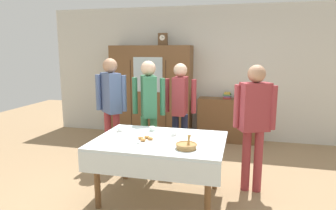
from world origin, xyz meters
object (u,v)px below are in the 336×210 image
person_beside_shelf (111,100)px  spoon_far_left (165,146)px  person_behind_table_right (149,104)px  tea_cup_front_edge (152,129)px  person_near_right_end (254,116)px  tea_cup_near_left (174,134)px  person_by_cabinet (180,103)px  pastry_plate (145,140)px  dining_table (159,148)px  book_stack (227,96)px  bookshelf_low (226,120)px  bread_basket (186,146)px  wall_cabinet (151,92)px  mantel_clock (163,39)px  tea_cup_mid_left (120,130)px  spoon_near_left (214,140)px

person_beside_shelf → spoon_far_left: bearing=-45.3°
person_behind_table_right → tea_cup_front_edge: bearing=-68.2°
tea_cup_front_edge → person_near_right_end: person_near_right_end is taller
tea_cup_near_left → person_by_cabinet: bearing=97.7°
pastry_plate → person_beside_shelf: size_ratio=0.16×
dining_table → book_stack: bearing=76.1°
pastry_plate → dining_table: bearing=25.9°
bookshelf_low → book_stack: bearing=90.0°
person_near_right_end → bookshelf_low: bearing=102.0°
bread_basket → bookshelf_low: bearing=84.5°
person_near_right_end → wall_cabinet: bearing=134.0°
mantel_clock → tea_cup_front_edge: mantel_clock is taller
mantel_clock → person_near_right_end: size_ratio=0.15×
dining_table → tea_cup_mid_left: tea_cup_mid_left is taller
dining_table → bread_basket: 0.47m
dining_table → tea_cup_front_edge: bearing=118.9°
mantel_clock → spoon_far_left: (0.79, -2.81, -1.27)m
dining_table → person_beside_shelf: (-1.07, 1.00, 0.38)m
bread_basket → person_beside_shelf: (-1.45, 1.23, 0.24)m
person_by_cabinet → person_beside_shelf: person_beside_shelf is taller
person_by_cabinet → pastry_plate: bearing=-95.4°
person_near_right_end → mantel_clock: bearing=130.2°
pastry_plate → spoon_near_left: 0.82m
wall_cabinet → mantel_clock: size_ratio=7.98×
tea_cup_near_left → person_behind_table_right: person_behind_table_right is taller
tea_cup_front_edge → wall_cabinet: bearing=107.5°
book_stack → tea_cup_mid_left: size_ratio=1.60×
dining_table → bookshelf_low: 2.73m
bookshelf_low → tea_cup_near_left: (-0.52, -2.43, 0.35)m
tea_cup_mid_left → person_beside_shelf: (-0.47, 0.77, 0.25)m
tea_cup_front_edge → person_by_cabinet: person_by_cabinet is taller
wall_cabinet → spoon_far_left: 3.00m
spoon_near_left → person_by_cabinet: size_ratio=0.07×
dining_table → tea_cup_near_left: tea_cup_near_left is taller
spoon_far_left → person_beside_shelf: bearing=134.7°
tea_cup_mid_left → person_by_cabinet: 1.24m
wall_cabinet → spoon_near_left: 2.89m
tea_cup_front_edge → bread_basket: (0.57, -0.60, 0.01)m
mantel_clock → spoon_near_left: 3.03m
wall_cabinet → book_stack: 1.55m
bread_basket → pastry_plate: 0.55m
book_stack → spoon_far_left: bearing=-100.2°
person_by_cabinet → person_behind_table_right: person_behind_table_right is taller
person_near_right_end → person_behind_table_right: 1.60m
person_near_right_end → person_by_cabinet: bearing=144.8°
person_by_cabinet → person_behind_table_right: 0.55m
bookshelf_low → tea_cup_front_edge: (-0.85, -2.28, 0.35)m
dining_table → person_beside_shelf: person_beside_shelf is taller
dining_table → person_near_right_end: 1.27m
book_stack → person_behind_table_right: (-1.08, -1.70, 0.08)m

